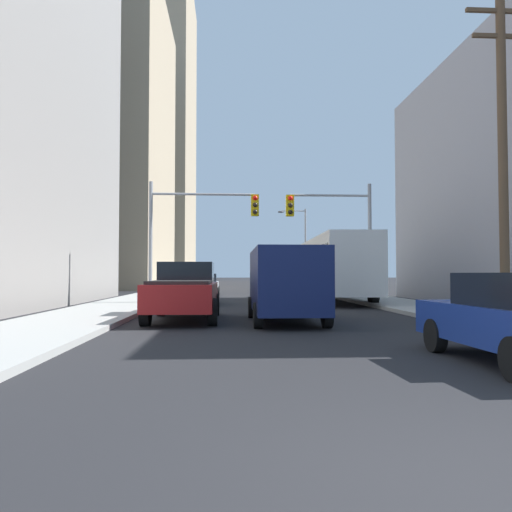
% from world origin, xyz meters
% --- Properties ---
extents(ground_plane, '(400.00, 400.00, 0.00)m').
position_xyz_m(ground_plane, '(0.00, 0.00, 0.00)').
color(ground_plane, black).
extents(sidewalk_left, '(3.34, 160.00, 0.15)m').
position_xyz_m(sidewalk_left, '(-6.47, 50.00, 0.07)').
color(sidewalk_left, '#9E9E99').
rests_on(sidewalk_left, ground).
extents(sidewalk_right, '(3.34, 160.00, 0.15)m').
position_xyz_m(sidewalk_right, '(6.47, 50.00, 0.07)').
color(sidewalk_right, '#9E9E99').
rests_on(sidewalk_right, ground).
extents(city_bus, '(2.90, 11.58, 3.40)m').
position_xyz_m(city_bus, '(4.10, 23.36, 1.93)').
color(city_bus, silver).
rests_on(city_bus, ground).
extents(pickup_truck_red, '(2.20, 5.42, 1.90)m').
position_xyz_m(pickup_truck_red, '(-3.07, 13.17, 0.93)').
color(pickup_truck_red, maroon).
rests_on(pickup_truck_red, ground).
extents(cargo_van_navy, '(2.16, 5.23, 2.26)m').
position_xyz_m(cargo_van_navy, '(0.12, 12.17, 1.29)').
color(cargo_van_navy, '#141E4C').
rests_on(cargo_van_navy, ground).
extents(sedan_grey, '(1.95, 4.25, 1.52)m').
position_xyz_m(sedan_grey, '(-3.29, 21.47, 0.77)').
color(sedan_grey, slate).
rests_on(sedan_grey, ground).
extents(sedan_white, '(1.95, 4.20, 1.52)m').
position_xyz_m(sedan_white, '(-3.20, 30.77, 0.77)').
color(sedan_white, white).
rests_on(sedan_white, ground).
extents(sedan_green, '(1.95, 4.22, 1.52)m').
position_xyz_m(sedan_green, '(3.23, 34.14, 0.77)').
color(sedan_green, '#195938').
rests_on(sedan_green, ground).
extents(sedan_beige, '(1.95, 4.21, 1.52)m').
position_xyz_m(sedan_beige, '(3.31, 39.21, 0.77)').
color(sedan_beige, '#C6B793').
rests_on(sedan_beige, ground).
extents(traffic_signal_near_left, '(5.35, 0.44, 6.00)m').
position_xyz_m(traffic_signal_near_left, '(-3.06, 21.02, 4.11)').
color(traffic_signal_near_left, gray).
rests_on(traffic_signal_near_left, ground).
extents(traffic_signal_near_right, '(4.28, 0.44, 6.00)m').
position_xyz_m(traffic_signal_near_right, '(3.56, 21.02, 4.07)').
color(traffic_signal_near_right, gray).
rests_on(traffic_signal_near_right, ground).
extents(utility_pole_right, '(2.20, 0.28, 10.31)m').
position_xyz_m(utility_pole_right, '(6.81, 11.56, 5.44)').
color(utility_pole_right, brown).
rests_on(utility_pole_right, ground).
extents(street_lamp_right, '(2.63, 0.32, 7.50)m').
position_xyz_m(street_lamp_right, '(5.07, 41.84, 4.57)').
color(street_lamp_right, gray).
rests_on(street_lamp_right, ground).
extents(building_left_mid_office, '(16.86, 21.84, 32.05)m').
position_xyz_m(building_left_mid_office, '(-17.07, 51.57, 16.03)').
color(building_left_mid_office, tan).
rests_on(building_left_mid_office, ground).
extents(building_left_far_tower, '(16.25, 27.10, 56.03)m').
position_xyz_m(building_left_far_tower, '(-16.47, 88.52, 28.02)').
color(building_left_far_tower, tan).
rests_on(building_left_far_tower, ground).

